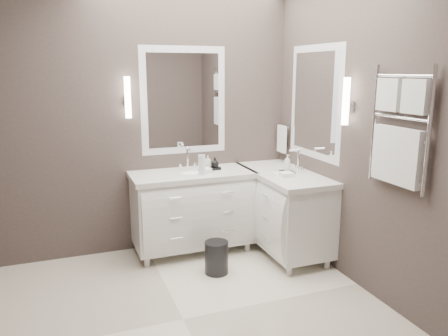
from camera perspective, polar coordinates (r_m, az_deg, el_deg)
name	(u,v)px	position (r m, az deg, el deg)	size (l,w,h in m)	color
floor	(183,320)	(3.54, -5.36, -19.14)	(3.20, 3.00, 0.01)	white
wall_back	(141,122)	(4.51, -10.83, 5.97)	(3.20, 0.01, 2.70)	#413734
wall_front	(281,207)	(1.68, 7.50, -5.07)	(3.20, 0.01, 2.70)	#413734
wall_right	(368,133)	(3.79, 18.35, 4.31)	(0.01, 3.00, 2.70)	#413734
vanity_back	(193,206)	(4.53, -4.11, -5.03)	(1.24, 0.59, 0.97)	white
vanity_right	(283,206)	(4.56, 7.72, -4.98)	(0.59, 1.24, 0.97)	white
mirror_back	(184,101)	(4.58, -5.28, 8.75)	(0.90, 0.02, 1.10)	white
mirror_right	(315,102)	(4.41, 11.80, 8.39)	(0.02, 0.90, 1.10)	white
sconce_back	(128,98)	(4.39, -12.46, 8.90)	(0.06, 0.06, 0.40)	white
sconce_right	(346,102)	(3.89, 15.63, 8.28)	(0.06, 0.06, 0.40)	white
towel_bar_corner	(282,138)	(4.91, 7.56, 3.86)	(0.03, 0.22, 0.30)	white
towel_ladder	(399,135)	(3.45, 21.84, 3.98)	(0.06, 0.58, 0.90)	white
waste_bin	(216,257)	(4.15, -0.99, -11.60)	(0.22, 0.22, 0.31)	black
amenity_tray_back	(211,168)	(4.53, -1.68, -0.02)	(0.17, 0.13, 0.03)	black
amenity_tray_right	(287,172)	(4.41, 8.23, -0.52)	(0.11, 0.15, 0.02)	black
water_bottle	(202,165)	(4.29, -2.92, 0.42)	(0.07, 0.07, 0.20)	silver
soap_bottle_a	(208,161)	(4.53, -2.13, 0.89)	(0.05, 0.05, 0.12)	white
soap_bottle_b	(215,163)	(4.50, -1.20, 0.72)	(0.08, 0.08, 0.10)	black
soap_bottle_c	(287,163)	(4.39, 8.27, 0.67)	(0.06, 0.06, 0.17)	white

